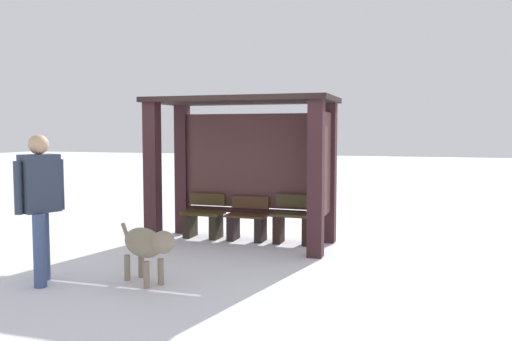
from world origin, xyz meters
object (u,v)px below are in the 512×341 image
at_px(person_walking, 40,197).
at_px(bench_left_inside, 203,220).
at_px(dog, 147,244).
at_px(bench_right_inside, 293,224).
at_px(bench_center_inside, 247,223).
at_px(bus_shelter, 250,149).

bearing_deg(person_walking, bench_left_inside, 76.59).
distance_m(bench_left_inside, dog, 2.71).
bearing_deg(bench_left_inside, dog, -80.44).
distance_m(bench_right_inside, dog, 2.88).
bearing_deg(bench_center_inside, person_walking, -116.20).
bearing_deg(bench_center_inside, bench_left_inside, -179.89).
xyz_separation_m(bench_left_inside, dog, (0.45, -2.66, 0.17)).
bearing_deg(bus_shelter, bench_left_inside, 174.15).
relative_size(bus_shelter, person_walking, 1.66).
xyz_separation_m(bench_right_inside, dog, (-1.08, -2.66, 0.15)).
distance_m(bus_shelter, person_walking, 3.36).
xyz_separation_m(bench_right_inside, person_walking, (-2.25, -3.02, 0.69)).
bearing_deg(bench_right_inside, bench_center_inside, 179.80).
bearing_deg(bus_shelter, bench_right_inside, 7.20).
bearing_deg(person_walking, bus_shelter, 61.81).
bearing_deg(person_walking, bench_right_inside, 53.26).
height_order(bench_left_inside, bench_right_inside, bench_right_inside).
distance_m(person_walking, dog, 1.33).
bearing_deg(bench_right_inside, person_walking, -126.74).
xyz_separation_m(bus_shelter, person_walking, (-1.57, -2.93, -0.48)).
bearing_deg(person_walking, dog, 16.85).
bearing_deg(dog, bench_center_inside, 83.21).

